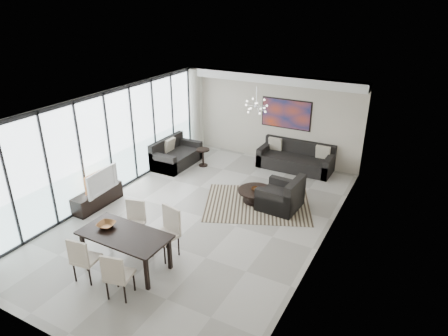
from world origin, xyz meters
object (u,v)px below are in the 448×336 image
Objects in this scene: coffee_table at (256,195)px; television at (99,181)px; sofa_main at (296,160)px; dining_table at (125,237)px; tv_console at (98,198)px.

television is at bearing -146.94° from coffee_table.
sofa_main reaches higher than coffee_table.
television is at bearing 144.46° from dining_table.
television is 2.77m from dining_table.
coffee_table is at bearing 72.78° from dining_table.
television reaches higher than sofa_main.
dining_table is at bearing -107.22° from coffee_table.
television is at bearing -4.38° from tv_console.
sofa_main is at bearing 77.76° from dining_table.
sofa_main is (0.22, 2.66, 0.10)m from coffee_table.
tv_console is 2.94m from dining_table.
television is (-3.67, -4.91, 0.49)m from sofa_main.
sofa_main is 6.21m from tv_console.
sofa_main is at bearing 85.28° from coffee_table.
television reaches higher than coffee_table.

